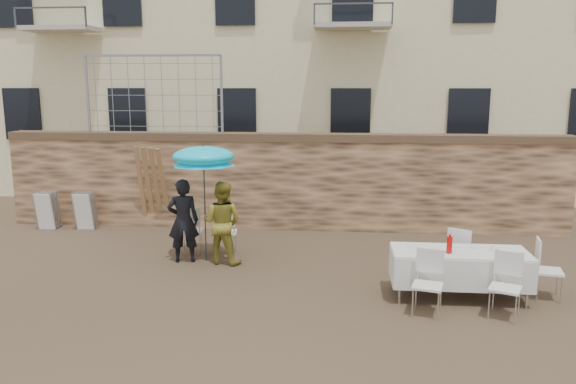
# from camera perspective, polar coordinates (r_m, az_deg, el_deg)

# --- Properties ---
(ground) EXTENTS (80.00, 80.00, 0.00)m
(ground) POSITION_cam_1_polar(r_m,az_deg,el_deg) (8.65, -4.11, -11.86)
(ground) COLOR brown
(ground) RESTS_ON ground
(stone_wall) EXTENTS (13.00, 0.50, 2.20)m
(stone_wall) POSITION_cam_1_polar(r_m,az_deg,el_deg) (13.13, -0.58, 1.02)
(stone_wall) COLOR #8D6646
(stone_wall) RESTS_ON ground
(chain_link_fence) EXTENTS (3.20, 0.06, 1.80)m
(chain_link_fence) POSITION_cam_1_polar(r_m,az_deg,el_deg) (13.59, -13.47, 9.54)
(chain_link_fence) COLOR gray
(chain_link_fence) RESTS_ON stone_wall
(man_suit) EXTENTS (0.66, 0.51, 1.61)m
(man_suit) POSITION_cam_1_polar(r_m,az_deg,el_deg) (10.82, -10.59, -2.88)
(man_suit) COLOR black
(man_suit) RESTS_ON ground
(woman_dress) EXTENTS (0.88, 0.76, 1.57)m
(woman_dress) POSITION_cam_1_polar(r_m,az_deg,el_deg) (10.64, -6.70, -3.10)
(woman_dress) COLOR gold
(woman_dress) RESTS_ON ground
(umbrella) EXTENTS (1.20, 1.20, 2.08)m
(umbrella) POSITION_cam_1_polar(r_m,az_deg,el_deg) (10.60, -8.58, 3.27)
(umbrella) COLOR #3F3F44
(umbrella) RESTS_ON ground
(couple_chair_left) EXTENTS (0.55, 0.55, 0.96)m
(couple_chair_left) POSITION_cam_1_polar(r_m,az_deg,el_deg) (11.41, -9.78, -3.82)
(couple_chair_left) COLOR white
(couple_chair_left) RESTS_ON ground
(couple_chair_right) EXTENTS (0.53, 0.53, 0.96)m
(couple_chair_right) POSITION_cam_1_polar(r_m,az_deg,el_deg) (11.25, -6.33, -3.94)
(couple_chair_right) COLOR white
(couple_chair_right) RESTS_ON ground
(banquet_table) EXTENTS (2.10, 0.85, 0.78)m
(banquet_table) POSITION_cam_1_polar(r_m,az_deg,el_deg) (9.26, 17.08, -5.99)
(banquet_table) COLOR silver
(banquet_table) RESTS_ON ground
(soda_bottle) EXTENTS (0.09, 0.09, 0.26)m
(soda_bottle) POSITION_cam_1_polar(r_m,az_deg,el_deg) (9.03, 16.08, -5.20)
(soda_bottle) COLOR red
(soda_bottle) RESTS_ON banquet_table
(table_chair_front_left) EXTENTS (0.59, 0.59, 0.96)m
(table_chair_front_left) POSITION_cam_1_polar(r_m,az_deg,el_deg) (8.53, 13.99, -9.05)
(table_chair_front_left) COLOR white
(table_chair_front_left) RESTS_ON ground
(table_chair_front_right) EXTENTS (0.63, 0.63, 0.96)m
(table_chair_front_right) POSITION_cam_1_polar(r_m,az_deg,el_deg) (8.76, 21.21, -8.94)
(table_chair_front_right) COLOR white
(table_chair_front_right) RESTS_ON ground
(table_chair_back) EXTENTS (0.65, 0.65, 0.96)m
(table_chair_back) POSITION_cam_1_polar(r_m,az_deg,el_deg) (10.12, 17.22, -6.05)
(table_chair_back) COLOR white
(table_chair_back) RESTS_ON ground
(table_chair_side) EXTENTS (0.56, 0.56, 0.96)m
(table_chair_side) POSITION_cam_1_polar(r_m,az_deg,el_deg) (9.80, 24.98, -7.14)
(table_chair_side) COLOR white
(table_chair_side) RESTS_ON ground
(chair_stack_left) EXTENTS (0.46, 0.47, 0.92)m
(chair_stack_left) POSITION_cam_1_polar(r_m,az_deg,el_deg) (14.41, -22.92, -1.55)
(chair_stack_left) COLOR white
(chair_stack_left) RESTS_ON ground
(chair_stack_right) EXTENTS (0.46, 0.40, 0.92)m
(chair_stack_right) POSITION_cam_1_polar(r_m,az_deg,el_deg) (14.01, -19.67, -1.66)
(chair_stack_right) COLOR white
(chair_stack_right) RESTS_ON ground
(wood_planks) EXTENTS (0.70, 0.20, 2.00)m
(wood_planks) POSITION_cam_1_polar(r_m,az_deg,el_deg) (13.38, -13.47, 0.47)
(wood_planks) COLOR #A37749
(wood_planks) RESTS_ON ground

